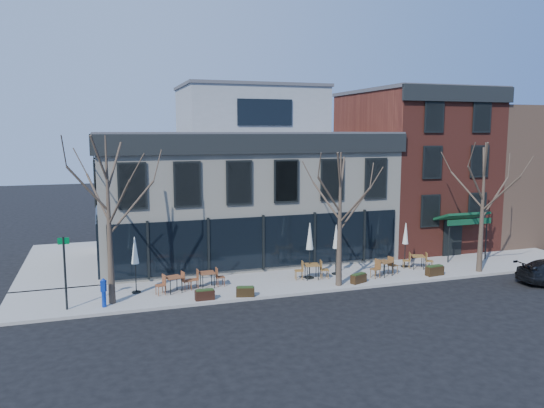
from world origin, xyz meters
name	(u,v)px	position (x,y,z in m)	size (l,w,h in m)	color
ground	(263,274)	(0.00, 0.00, 0.00)	(120.00, 120.00, 0.00)	black
sidewalk_front	(329,278)	(3.25, -2.15, 0.07)	(33.50, 4.70, 0.15)	gray
sidewalk_side	(62,263)	(-11.25, 6.00, 0.07)	(4.50, 12.00, 0.15)	gray
corner_building	(241,185)	(0.07, 5.07, 4.72)	(18.39, 10.39, 11.10)	beige
red_brick_building	(412,167)	(13.00, 4.98, 5.64)	(8.20, 11.78, 11.18)	maroon
bg_building	(511,172)	(23.00, 6.00, 5.00)	(12.00, 12.00, 10.00)	#8C664C
tree_corner	(109,218)	(-8.49, -3.20, 4.25)	(3.93, 3.98, 7.92)	#382B21
tree_mid	(340,217)	(3.01, -3.90, 3.79)	(3.50, 3.55, 7.04)	#382B21
tree_right	(483,206)	(12.01, -3.90, 4.02)	(3.72, 3.77, 7.48)	#382B21
sign_pole	(65,269)	(-10.50, -3.50, 2.07)	(0.50, 0.10, 3.40)	black
call_box	(104,292)	(-8.87, -3.66, 0.88)	(0.29, 0.27, 1.38)	#0B2A96
cafe_set_0	(174,283)	(-5.49, -2.45, 0.67)	(1.96, 0.96, 1.00)	brown
cafe_set_1	(207,278)	(-3.70, -2.10, 0.66)	(1.89, 0.77, 0.99)	brown
cafe_set_3	(312,270)	(2.10, -2.34, 0.67)	(1.98, 0.91, 1.02)	brown
cafe_set_4	(384,267)	(6.23, -3.03, 0.68)	(2.00, 1.04, 1.02)	brown
cafe_set_5	(418,260)	(8.96, -2.23, 0.64)	(1.84, 1.11, 0.95)	brown
umbrella_0	(135,254)	(-7.30, -1.89, 2.18)	(0.46, 0.46, 2.87)	black
umbrella_2	(310,239)	(2.03, -2.18, 2.36)	(0.50, 0.50, 3.12)	black
umbrella_3	(336,239)	(3.77, -1.88, 2.18)	(0.46, 0.46, 2.87)	black
umbrella_4	(406,236)	(8.42, -1.67, 2.05)	(0.43, 0.43, 2.69)	black
planter_0	(205,295)	(-4.23, -4.09, 0.41)	(0.93, 0.38, 0.52)	black
planter_1	(245,291)	(-2.22, -4.20, 0.40)	(0.96, 0.57, 0.51)	black
planter_2	(359,278)	(4.20, -3.84, 0.41)	(1.00, 0.68, 0.52)	black
planter_3	(435,270)	(9.00, -3.84, 0.44)	(1.07, 0.52, 0.58)	black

